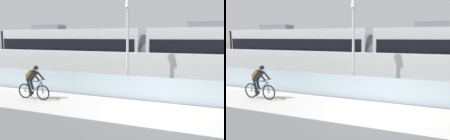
# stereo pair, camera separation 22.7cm
# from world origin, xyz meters

# --- Properties ---
(ground_plane) EXTENTS (200.00, 200.00, 0.00)m
(ground_plane) POSITION_xyz_m (0.00, 0.00, 0.00)
(ground_plane) COLOR slate
(bike_path_deck) EXTENTS (32.00, 3.20, 0.01)m
(bike_path_deck) POSITION_xyz_m (0.00, 0.00, 0.01)
(bike_path_deck) COLOR silver
(bike_path_deck) RESTS_ON ground
(glass_parapet) EXTENTS (32.00, 0.05, 1.10)m
(glass_parapet) POSITION_xyz_m (0.00, 1.85, 0.55)
(glass_parapet) COLOR silver
(glass_parapet) RESTS_ON ground
(concrete_barrier_wall) EXTENTS (32.00, 0.36, 2.08)m
(concrete_barrier_wall) POSITION_xyz_m (0.00, 3.65, 1.04)
(concrete_barrier_wall) COLOR silver
(concrete_barrier_wall) RESTS_ON ground
(tram_rail_near) EXTENTS (32.00, 0.08, 0.01)m
(tram_rail_near) POSITION_xyz_m (0.00, 6.13, 0.00)
(tram_rail_near) COLOR #595654
(tram_rail_near) RESTS_ON ground
(tram_rail_far) EXTENTS (32.00, 0.08, 0.01)m
(tram_rail_far) POSITION_xyz_m (0.00, 7.57, 0.00)
(tram_rail_far) COLOR #595654
(tram_rail_far) RESTS_ON ground
(tram) EXTENTS (22.56, 2.54, 3.81)m
(tram) POSITION_xyz_m (-2.15, 6.85, 1.89)
(tram) COLOR silver
(tram) RESTS_ON ground
(cyclist_on_bike) EXTENTS (1.77, 0.58, 1.61)m
(cyclist_on_bike) POSITION_xyz_m (-5.79, -0.00, 0.80)
(cyclist_on_bike) COLOR black
(cyclist_on_bike) RESTS_ON ground
(lamp_post_antenna) EXTENTS (0.28, 0.28, 5.20)m
(lamp_post_antenna) POSITION_xyz_m (-1.89, 2.15, 3.29)
(lamp_post_antenna) COLOR gray
(lamp_post_antenna) RESTS_ON ground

